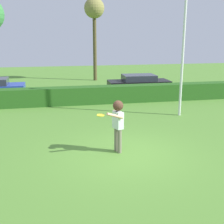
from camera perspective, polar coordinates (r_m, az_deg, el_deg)
ground_plane at (r=9.95m, az=2.58°, el=-8.14°), size 60.00×60.00×0.00m
person at (r=9.74m, az=1.12°, el=-1.45°), size 0.65×0.74×1.79m
frisbee at (r=9.67m, az=-2.22°, el=-0.60°), size 0.26×0.26×0.04m
lamppost at (r=14.53m, az=13.77°, el=14.03°), size 0.24×0.24×6.96m
hedge_row at (r=17.16m, az=-3.69°, el=3.33°), size 25.88×0.90×1.00m
parked_car_black at (r=20.43m, az=5.23°, el=5.65°), size 4.23×1.86×1.25m
maple_tree at (r=26.09m, az=-3.46°, el=18.80°), size 1.70×1.70×6.93m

